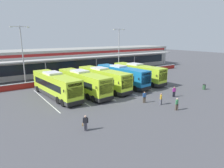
{
  "coord_description": "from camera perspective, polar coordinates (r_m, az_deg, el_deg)",
  "views": [
    {
      "loc": [
        -18.07,
        -22.38,
        9.08
      ],
      "look_at": [
        -0.43,
        3.0,
        1.6
      ],
      "focal_mm": 31.38,
      "sensor_mm": 36.0,
      "label": 1
    }
  ],
  "objects": [
    {
      "name": "pedestrian_with_handbag",
      "position": [
        19.79,
        -7.75,
        -11.08
      ],
      "size": [
        0.62,
        0.52,
        1.62
      ],
      "color": "#33333D",
      "rests_on": "ground"
    },
    {
      "name": "bay_stripe_mid_east",
      "position": [
        38.49,
        5.68,
        -0.1
      ],
      "size": [
        0.14,
        13.0,
        0.01
      ],
      "primitive_type": "cube",
      "color": "silver",
      "rests_on": "ground"
    },
    {
      "name": "ground_plane",
      "position": [
        30.16,
        3.93,
        -3.95
      ],
      "size": [
        200.0,
        200.0,
        0.0
      ],
      "primitive_type": "plane",
      "color": "#4C4C51"
    },
    {
      "name": "coach_bus_left_centre",
      "position": [
        31.92,
        -8.4,
        0.25
      ],
      "size": [
        3.83,
        12.33,
        3.78
      ],
      "color": "#B7DB2D",
      "rests_on": "ground"
    },
    {
      "name": "bay_stripe_centre",
      "position": [
        35.98,
        0.58,
        -1.01
      ],
      "size": [
        0.14,
        13.0,
        0.01
      ],
      "primitive_type": "cube",
      "color": "silver",
      "rests_on": "ground"
    },
    {
      "name": "terminal_building",
      "position": [
        52.84,
        -14.67,
        6.57
      ],
      "size": [
        70.0,
        13.0,
        6.0
      ],
      "color": "#B7B7B2",
      "rests_on": "ground"
    },
    {
      "name": "lamp_post_west",
      "position": [
        39.6,
        -24.64,
        8.35
      ],
      "size": [
        3.24,
        0.28,
        11.0
      ],
      "color": "#9E9EA3",
      "rests_on": "ground"
    },
    {
      "name": "coach_bus_right_centre",
      "position": [
        37.16,
        2.84,
        2.27
      ],
      "size": [
        3.83,
        12.33,
        3.78
      ],
      "color": "#1972B7",
      "rests_on": "ground"
    },
    {
      "name": "lamp_post_centre",
      "position": [
        48.41,
        2.0,
        10.29
      ],
      "size": [
        3.24,
        0.28,
        11.0
      ],
      "color": "#9E9EA3",
      "rests_on": "ground"
    },
    {
      "name": "coach_bus_rightmost",
      "position": [
        40.09,
        7.62,
        3.0
      ],
      "size": [
        3.83,
        12.33,
        3.78
      ],
      "color": "#B7DB2D",
      "rests_on": "ground"
    },
    {
      "name": "red_barrier_wall",
      "position": [
        41.94,
        -8.52,
        1.72
      ],
      "size": [
        60.0,
        0.4,
        1.1
      ],
      "color": "maroon",
      "rests_on": "ground"
    },
    {
      "name": "pedestrian_in_dark_coat",
      "position": [
        27.57,
        14.06,
        -4.13
      ],
      "size": [
        0.5,
        0.37,
        1.62
      ],
      "color": "slate",
      "rests_on": "ground"
    },
    {
      "name": "bay_stripe_east",
      "position": [
        41.28,
        10.13,
        0.69
      ],
      "size": [
        0.14,
        13.0,
        0.01
      ],
      "primitive_type": "cube",
      "color": "silver",
      "rests_on": "ground"
    },
    {
      "name": "pedestrian_near_bin",
      "position": [
        27.91,
        9.41,
        -3.69
      ],
      "size": [
        0.54,
        0.35,
        1.62
      ],
      "color": "#4C4238",
      "rests_on": "ground"
    },
    {
      "name": "coach_bus_leftmost",
      "position": [
        31.16,
        -16.06,
        -0.47
      ],
      "size": [
        3.83,
        12.33,
        3.78
      ],
      "color": "#B7DB2D",
      "rests_on": "ground"
    },
    {
      "name": "pedestrian_child",
      "position": [
        26.08,
        18.37,
        -5.46
      ],
      "size": [
        0.54,
        0.29,
        1.62
      ],
      "color": "#4C4238",
      "rests_on": "ground"
    },
    {
      "name": "bay_stripe_west",
      "position": [
        32.03,
        -11.79,
        -3.15
      ],
      "size": [
        0.14,
        13.0,
        0.01
      ],
      "primitive_type": "cube",
      "color": "silver",
      "rests_on": "ground"
    },
    {
      "name": "bay_stripe_far_west",
      "position": [
        30.74,
        -19.01,
        -4.34
      ],
      "size": [
        0.14,
        13.0,
        0.01
      ],
      "primitive_type": "cube",
      "color": "silver",
      "rests_on": "ground"
    },
    {
      "name": "bay_stripe_mid_west",
      "position": [
        33.8,
        -5.24,
        -2.03
      ],
      "size": [
        0.14,
        13.0,
        0.01
      ],
      "primitive_type": "cube",
      "color": "silver",
      "rests_on": "ground"
    },
    {
      "name": "litter_bin",
      "position": [
        38.15,
        25.26,
        -0.77
      ],
      "size": [
        0.54,
        0.54,
        0.93
      ],
      "color": "#2D5133",
      "rests_on": "ground"
    },
    {
      "name": "coach_bus_centre",
      "position": [
        34.45,
        -2.59,
        1.37
      ],
      "size": [
        3.83,
        12.33,
        3.78
      ],
      "color": "#B7DB2D",
      "rests_on": "ground"
    },
    {
      "name": "pedestrian_approaching_bus",
      "position": [
        31.67,
        17.64,
        -2.07
      ],
      "size": [
        0.53,
        0.39,
        1.62
      ],
      "color": "black",
      "rests_on": "ground"
    }
  ]
}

